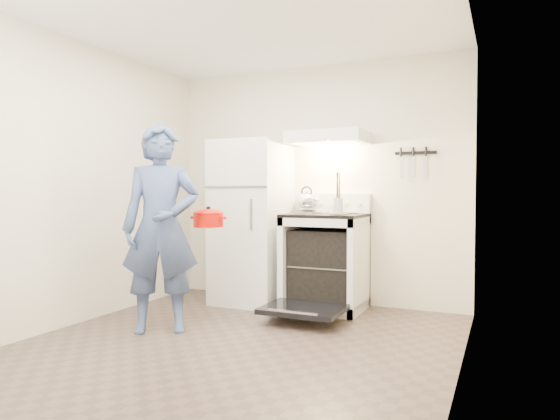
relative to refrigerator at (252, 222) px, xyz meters
The scene contains 15 objects.
floor 1.78m from the refrigerator, 68.20° to the right, with size 3.60×3.60×0.00m, color #4D3D36.
back_wall 0.79m from the refrigerator, 31.11° to the left, with size 3.20×0.02×2.50m, color beige.
refrigerator is the anchor object (origin of this frame).
stove_body 0.90m from the refrigerator, ahead, with size 0.76×0.65×0.92m, color white.
cooktop 0.81m from the refrigerator, ahead, with size 0.76×0.65×0.03m, color black.
backsplash 0.89m from the refrigerator, 20.94° to the left, with size 0.76×0.07×0.20m, color white.
oven_door 1.23m from the refrigerator, 35.13° to the right, with size 0.70×0.54×0.04m, color black.
oven_rack 0.91m from the refrigerator, ahead, with size 0.60×0.52×0.01m, color slate.
range_hood 1.19m from the refrigerator, ahead, with size 0.76×0.50×0.12m, color white.
knife_strip 1.81m from the refrigerator, 11.61° to the left, with size 0.40×0.02×0.03m, color black.
pizza_stone 0.87m from the refrigerator, ahead, with size 0.32×0.32×0.02m, color #826048.
tea_kettle 0.62m from the refrigerator, 25.10° to the left, with size 0.23×0.19×0.28m, color #B7B7BC, non-canonical shape.
utensil_jar 1.07m from the refrigerator, 12.75° to the right, with size 0.09×0.09×0.13m, color silver.
person 1.30m from the refrigerator, 98.10° to the right, with size 0.63×0.41×1.73m, color navy.
dutch_oven 0.93m from the refrigerator, 86.75° to the right, with size 0.33×0.26×0.22m, color #BE0B02, non-canonical shape.
Camera 1 is at (1.85, -3.21, 1.16)m, focal length 32.00 mm.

